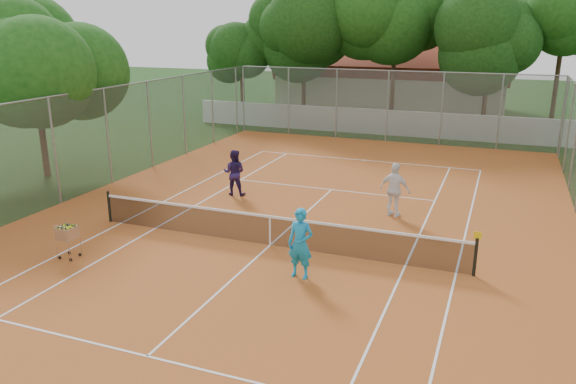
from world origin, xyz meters
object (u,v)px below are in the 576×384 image
(player_far_left, at_px, (234,173))
(player_far_right, at_px, (395,190))
(tennis_net, at_px, (270,230))
(clubhouse, at_px, (393,82))
(player_near, at_px, (300,243))
(ball_hopper, at_px, (68,241))

(player_far_left, relative_size, player_far_right, 0.95)
(tennis_net, xyz_separation_m, clubhouse, (-2.00, 29.00, 1.69))
(player_far_right, bearing_deg, player_far_left, 11.66)
(tennis_net, height_order, clubhouse, clubhouse)
(clubhouse, bearing_deg, player_near, -83.30)
(tennis_net, xyz_separation_m, player_near, (1.61, -1.75, 0.46))
(clubhouse, xyz_separation_m, player_near, (3.61, -30.75, -1.23))
(player_near, height_order, player_far_right, player_near)
(player_far_right, height_order, ball_hopper, player_far_right)
(tennis_net, distance_m, clubhouse, 29.12)
(player_far_right, bearing_deg, clubhouse, -64.68)
(player_far_left, xyz_separation_m, player_far_right, (6.35, -0.26, 0.05))
(clubhouse, bearing_deg, ball_hopper, -95.39)
(tennis_net, relative_size, player_near, 6.22)
(player_far_right, relative_size, ball_hopper, 1.80)
(player_far_right, bearing_deg, player_near, 90.96)
(player_far_left, bearing_deg, player_near, 117.65)
(player_far_left, xyz_separation_m, ball_hopper, (-1.64, -7.35, -0.38))
(tennis_net, xyz_separation_m, player_far_right, (2.97, 4.10, 0.46))
(player_near, xyz_separation_m, player_far_right, (1.36, 5.85, -0.01))
(tennis_net, distance_m, player_far_right, 5.09)
(ball_hopper, bearing_deg, player_far_right, 56.87)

